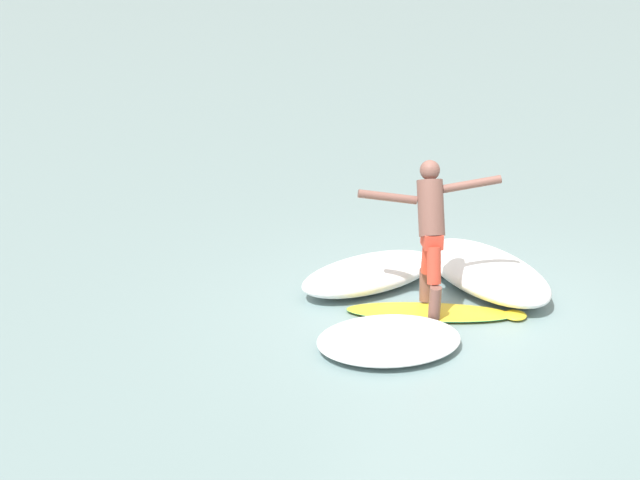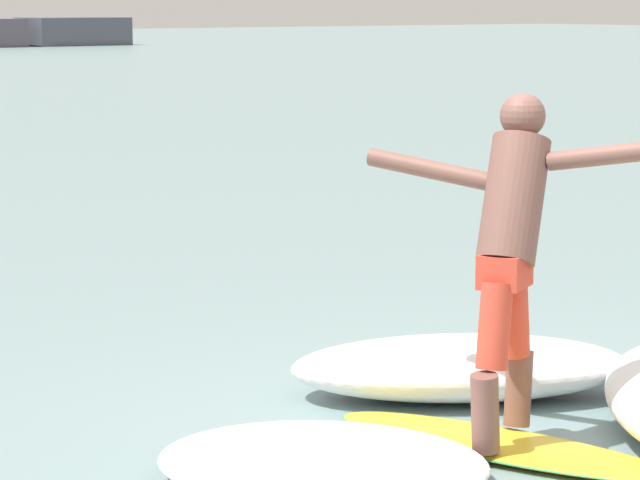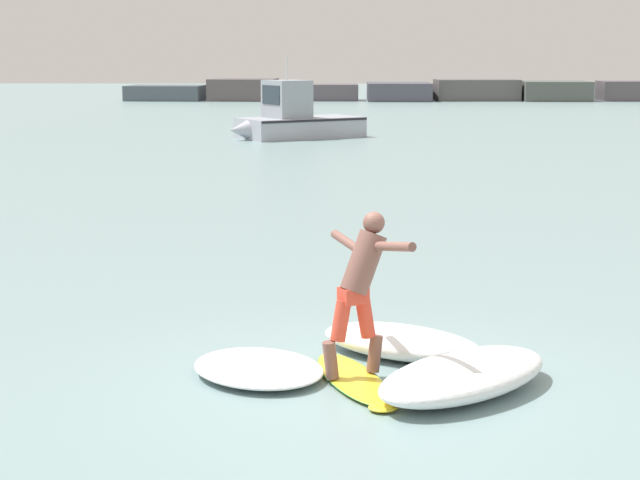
{
  "view_description": "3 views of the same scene",
  "coord_description": "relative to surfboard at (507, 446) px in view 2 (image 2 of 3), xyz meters",
  "views": [
    {
      "loc": [
        -10.55,
        -2.8,
        4.76
      ],
      "look_at": [
        -0.6,
        1.18,
        0.89
      ],
      "focal_mm": 60.0,
      "sensor_mm": 36.0,
      "label": 1
    },
    {
      "loc": [
        -4.98,
        -4.99,
        2.13
      ],
      "look_at": [
        0.01,
        1.71,
        0.81
      ],
      "focal_mm": 85.0,
      "sensor_mm": 36.0,
      "label": 2
    },
    {
      "loc": [
        -0.29,
        -10.17,
        3.25
      ],
      "look_at": [
        -0.47,
        1.19,
        1.24
      ],
      "focal_mm": 60.0,
      "sensor_mm": 36.0,
      "label": 3
    }
  ],
  "objects": [
    {
      "name": "surfboard",
      "position": [
        0.0,
        0.0,
        0.0
      ],
      "size": [
        1.03,
        2.01,
        0.2
      ],
      "color": "yellow",
      "rests_on": "ground"
    },
    {
      "name": "wave_foam_at_tail",
      "position": [
        -0.96,
        0.18,
        0.05
      ],
      "size": [
        1.88,
        1.93,
        0.18
      ],
      "color": "white",
      "rests_on": "ground"
    },
    {
      "name": "wave_foam_at_nose",
      "position": [
        0.52,
        0.91,
        0.13
      ],
      "size": [
        2.04,
        1.71,
        0.33
      ],
      "color": "white",
      "rests_on": "ground"
    },
    {
      "name": "surfer",
      "position": [
        0.07,
        0.07,
        0.99
      ],
      "size": [
        0.91,
        1.42,
        1.63
      ],
      "color": "brown",
      "rests_on": "surfboard"
    },
    {
      "name": "ground_plane",
      "position": [
        0.11,
        -0.05,
        -0.03
      ],
      "size": [
        200.0,
        200.0,
        0.0
      ],
      "primitive_type": "plane",
      "color": "#799799"
    }
  ]
}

